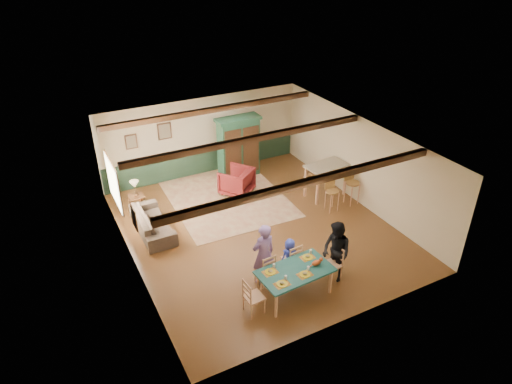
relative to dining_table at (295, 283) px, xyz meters
name	(u,v)px	position (x,y,z in m)	size (l,w,h in m)	color
floor	(258,229)	(0.51, 2.79, -0.35)	(8.00, 8.00, 0.00)	#532F17
wall_back	(203,137)	(0.51, 6.79, 1.00)	(7.00, 0.02, 2.70)	beige
wall_left	(129,220)	(-2.99, 2.79, 1.00)	(0.02, 8.00, 2.70)	beige
wall_right	(360,161)	(4.01, 2.79, 1.00)	(0.02, 8.00, 2.70)	beige
ceiling	(258,141)	(0.51, 2.79, 2.35)	(7.00, 8.00, 0.02)	white
wainscot_back	(204,161)	(0.51, 6.77, 0.10)	(6.95, 0.03, 0.90)	#1A3121
ceiling_beam_front	(307,182)	(0.51, 0.49, 2.26)	(6.95, 0.16, 0.16)	black
ceiling_beam_mid	(251,139)	(0.51, 3.19, 2.26)	(6.95, 0.16, 0.16)	black
ceiling_beam_back	(212,110)	(0.51, 5.79, 2.26)	(6.95, 0.16, 0.16)	black
window_left	(113,183)	(-2.96, 4.49, 1.20)	(0.06, 1.60, 1.30)	white
picture_left_wall	(134,218)	(-2.96, 2.19, 1.40)	(0.04, 0.42, 0.52)	gray
picture_back_a	(165,131)	(-0.79, 6.76, 1.45)	(0.45, 0.04, 0.55)	gray
picture_back_b	(131,142)	(-1.89, 6.76, 1.30)	(0.38, 0.04, 0.48)	gray
dining_table	(295,283)	(0.00, 0.00, 0.00)	(1.70, 0.94, 0.71)	#1A534E
dining_chair_far_left	(265,269)	(-0.42, 0.66, 0.09)	(0.40, 0.42, 0.90)	tan
dining_chair_far_right	(291,258)	(0.34, 0.70, 0.09)	(0.40, 0.42, 0.90)	tan
dining_chair_end_left	(254,296)	(-1.08, -0.07, 0.09)	(0.40, 0.42, 0.90)	tan
dining_chair_end_right	(332,264)	(1.08, 0.07, 0.09)	(0.40, 0.42, 0.90)	tan
person_man	(263,254)	(-0.42, 0.73, 0.46)	(0.59, 0.39, 1.63)	#825FA4
person_woman	(336,252)	(1.18, 0.07, 0.42)	(0.76, 0.59, 1.56)	black
person_child	(290,256)	(0.33, 0.78, 0.12)	(0.46, 0.30, 0.95)	#2A39A9
cat	(316,262)	(0.52, -0.06, 0.44)	(0.34, 0.13, 0.17)	#CF5524
place_setting_near_left	(282,282)	(-0.50, -0.27, 0.41)	(0.38, 0.28, 0.11)	gold
place_setting_near_center	(305,273)	(0.11, -0.23, 0.41)	(0.38, 0.28, 0.11)	gold
place_setting_far_left	(270,270)	(-0.53, 0.20, 0.41)	(0.38, 0.28, 0.11)	gold
place_setting_far_right	(308,256)	(0.50, 0.27, 0.41)	(0.38, 0.28, 0.11)	gold
area_rug	(227,198)	(0.45, 4.77, -0.35)	(3.42, 4.06, 0.01)	beige
armoire	(239,147)	(1.48, 6.02, 0.71)	(1.50, 0.60, 2.12)	#163724
armchair	(236,181)	(0.87, 4.95, 0.08)	(0.92, 0.94, 0.86)	#420D10
sofa	(152,222)	(-2.16, 4.06, -0.05)	(2.10, 0.82, 0.61)	#392D24
end_table	(137,203)	(-2.26, 5.34, -0.09)	(0.43, 0.43, 0.53)	black
table_lamp	(135,188)	(-2.26, 5.34, 0.42)	(0.27, 0.27, 0.48)	#D2BB88
counter_table	(325,180)	(3.30, 3.49, 0.19)	(1.31, 0.76, 1.09)	#C0B395
bar_stool_left	(332,195)	(2.96, 2.65, 0.17)	(0.37, 0.41, 1.05)	#A77B41
bar_stool_right	(352,187)	(3.76, 2.72, 0.22)	(0.40, 0.45, 1.14)	#A77B41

